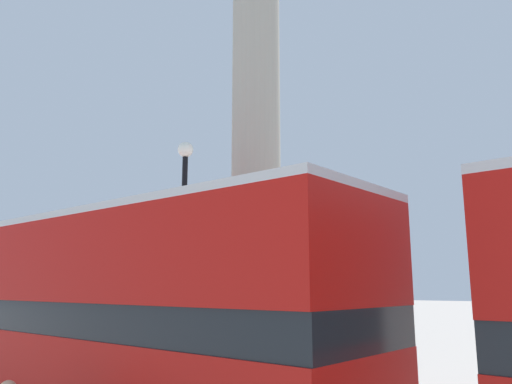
{
  "coord_description": "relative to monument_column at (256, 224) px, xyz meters",
  "views": [
    {
      "loc": [
        9.05,
        -12.61,
        2.97
      ],
      "look_at": [
        0.0,
        0.0,
        5.92
      ],
      "focal_mm": 35.0,
      "sensor_mm": 36.0,
      "label": 1
    }
  ],
  "objects": [
    {
      "name": "monument_column",
      "position": [
        0.0,
        0.0,
        0.0
      ],
      "size": [
        6.14,
        6.14,
        20.01
      ],
      "color": "#A39E8E",
      "rests_on": "ground_plane"
    },
    {
      "name": "bus_b",
      "position": [
        0.92,
        -6.36,
        -2.52
      ],
      "size": [
        11.54,
        3.58,
        4.28
      ],
      "rotation": [
        0.0,
        0.0,
        -0.08
      ],
      "color": "#B7140F",
      "rests_on": "ground_plane"
    },
    {
      "name": "equestrian_statue",
      "position": [
        -10.95,
        2.34,
        -3.29
      ],
      "size": [
        3.99,
        3.23,
        5.88
      ],
      "rotation": [
        0.0,
        0.0,
        -0.22
      ],
      "color": "#A39E8E",
      "rests_on": "ground_plane"
    },
    {
      "name": "street_lamp",
      "position": [
        0.3,
        -3.55,
        -1.27
      ],
      "size": [
        0.41,
        0.41,
        6.66
      ],
      "color": "black",
      "rests_on": "ground_plane"
    }
  ]
}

